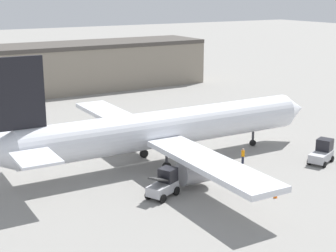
{
  "coord_description": "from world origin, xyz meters",
  "views": [
    {
      "loc": [
        -26.23,
        -44.29,
        17.48
      ],
      "look_at": [
        0.0,
        0.0,
        3.88
      ],
      "focal_mm": 55.0,
      "sensor_mm": 36.0,
      "label": 1
    }
  ],
  "objects_px": {
    "baggage_tug": "(322,153)",
    "belt_loader_truck": "(164,184)",
    "airplane": "(160,130)",
    "ground_crew_worker": "(243,155)",
    "safety_cone_near": "(275,195)"
  },
  "relations": [
    {
      "from": "safety_cone_near",
      "to": "ground_crew_worker",
      "type": "bearing_deg",
      "value": 68.93
    },
    {
      "from": "baggage_tug",
      "to": "belt_loader_truck",
      "type": "bearing_deg",
      "value": 155.25
    },
    {
      "from": "belt_loader_truck",
      "to": "safety_cone_near",
      "type": "xyz_separation_m",
      "value": [
        8.15,
        -5.27,
        -0.85
      ]
    },
    {
      "from": "belt_loader_truck",
      "to": "ground_crew_worker",
      "type": "bearing_deg",
      "value": -8.51
    },
    {
      "from": "ground_crew_worker",
      "to": "safety_cone_near",
      "type": "relative_size",
      "value": 2.96
    },
    {
      "from": "safety_cone_near",
      "to": "belt_loader_truck",
      "type": "bearing_deg",
      "value": 147.08
    },
    {
      "from": "ground_crew_worker",
      "to": "belt_loader_truck",
      "type": "distance_m",
      "value": 12.01
    },
    {
      "from": "ground_crew_worker",
      "to": "safety_cone_near",
      "type": "distance_m",
      "value": 9.36
    },
    {
      "from": "airplane",
      "to": "ground_crew_worker",
      "type": "xyz_separation_m",
      "value": [
        7.38,
        -4.51,
        -2.74
      ]
    },
    {
      "from": "ground_crew_worker",
      "to": "baggage_tug",
      "type": "distance_m",
      "value": 8.35
    },
    {
      "from": "airplane",
      "to": "baggage_tug",
      "type": "distance_m",
      "value": 17.18
    },
    {
      "from": "belt_loader_truck",
      "to": "safety_cone_near",
      "type": "height_order",
      "value": "belt_loader_truck"
    },
    {
      "from": "baggage_tug",
      "to": "belt_loader_truck",
      "type": "distance_m",
      "value": 18.87
    },
    {
      "from": "ground_crew_worker",
      "to": "baggage_tug",
      "type": "xyz_separation_m",
      "value": [
        7.35,
        -3.95,
        0.21
      ]
    },
    {
      "from": "ground_crew_worker",
      "to": "safety_cone_near",
      "type": "xyz_separation_m",
      "value": [
        -3.36,
        -8.72,
        -0.59
      ]
    }
  ]
}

